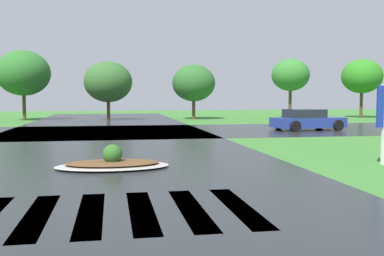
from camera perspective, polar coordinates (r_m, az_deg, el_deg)
asphalt_roadway at (r=12.51m, az=-11.79°, el=-5.50°), size 11.51×80.00×0.01m
asphalt_cross_road at (r=26.39m, az=-10.91°, el=-0.45°), size 90.00×10.36×0.01m
crosswalk_stripes at (r=8.31m, az=-12.66°, el=-10.41°), size 5.85×3.15×0.01m
median_island at (r=13.20m, az=-9.97°, el=-4.40°), size 3.25×1.83×0.68m
car_dark_suv at (r=27.96m, az=14.28°, el=0.96°), size 4.43×2.62×1.26m
background_treeline at (r=39.01m, az=-6.67°, el=6.26°), size 41.68×5.47×5.80m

